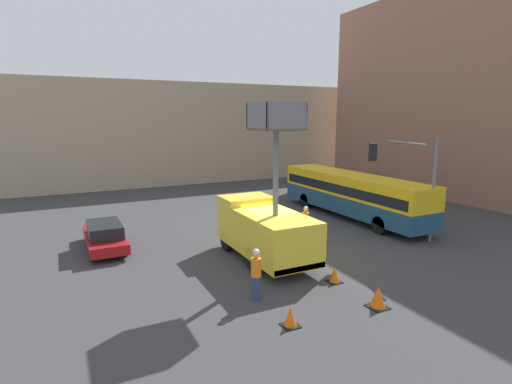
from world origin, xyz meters
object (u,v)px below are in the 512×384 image
(road_worker_near_truck, at_px, (256,274))
(traffic_cone_near_truck, at_px, (378,297))
(utility_truck, at_px, (265,227))
(city_bus, at_px, (351,192))
(traffic_cone_far_side, at_px, (335,275))
(parked_car_curbside, at_px, (105,236))
(traffic_cone_mid_road, at_px, (290,317))
(traffic_light_pole, at_px, (412,171))
(road_worker_directing, at_px, (306,223))

(road_worker_near_truck, xyz_separation_m, traffic_cone_near_truck, (3.55, -2.51, -0.61))
(utility_truck, distance_m, road_worker_near_truck, 4.24)
(city_bus, xyz_separation_m, road_worker_near_truck, (-11.20, -8.20, -0.75))
(traffic_cone_far_side, bearing_deg, road_worker_near_truck, 179.19)
(parked_car_curbside, bearing_deg, traffic_cone_mid_road, -67.47)
(traffic_light_pole, bearing_deg, traffic_cone_near_truck, -143.39)
(traffic_light_pole, xyz_separation_m, parked_car_curbside, (-14.71, 5.95, -3.13))
(traffic_cone_near_truck, bearing_deg, traffic_light_pole, 36.61)
(utility_truck, distance_m, traffic_cone_far_side, 4.06)
(traffic_cone_near_truck, relative_size, traffic_cone_far_side, 1.24)
(utility_truck, xyz_separation_m, parked_car_curbside, (-6.57, 4.95, -0.89))
(road_worker_near_truck, relative_size, traffic_cone_mid_road, 3.07)
(utility_truck, bearing_deg, traffic_light_pole, -7.01)
(city_bus, relative_size, road_worker_directing, 6.56)
(utility_truck, distance_m, parked_car_curbside, 8.28)
(utility_truck, height_order, traffic_light_pole, utility_truck)
(utility_truck, height_order, traffic_cone_far_side, utility_truck)
(utility_truck, height_order, city_bus, utility_truck)
(traffic_cone_near_truck, bearing_deg, traffic_cone_mid_road, 175.52)
(traffic_cone_near_truck, bearing_deg, utility_truck, 102.29)
(road_worker_directing, bearing_deg, road_worker_near_truck, 84.17)
(utility_truck, bearing_deg, traffic_cone_near_truck, -77.71)
(road_worker_directing, xyz_separation_m, traffic_cone_mid_road, (-5.52, -7.50, -0.66))
(utility_truck, distance_m, traffic_light_pole, 8.50)
(road_worker_directing, height_order, parked_car_curbside, road_worker_directing)
(city_bus, relative_size, traffic_cone_far_side, 19.63)
(traffic_cone_far_side, bearing_deg, traffic_cone_mid_road, -147.46)
(city_bus, height_order, traffic_cone_near_truck, city_bus)
(traffic_light_pole, height_order, traffic_cone_near_truck, traffic_light_pole)
(traffic_cone_mid_road, bearing_deg, traffic_cone_far_side, 32.54)
(traffic_cone_far_side, relative_size, parked_car_curbside, 0.13)
(city_bus, height_order, traffic_cone_far_side, city_bus)
(traffic_light_pole, relative_size, parked_car_curbside, 1.18)
(city_bus, relative_size, parked_car_curbside, 2.61)
(city_bus, bearing_deg, utility_truck, 136.32)
(traffic_light_pole, height_order, road_worker_near_truck, traffic_light_pole)
(parked_car_curbside, bearing_deg, utility_truck, -37.00)
(road_worker_directing, bearing_deg, traffic_cone_mid_road, 94.77)
(city_bus, bearing_deg, traffic_light_pole, -169.42)
(road_worker_near_truck, height_order, road_worker_directing, road_worker_near_truck)
(road_worker_near_truck, bearing_deg, utility_truck, -89.87)
(road_worker_near_truck, xyz_separation_m, traffic_cone_far_side, (3.54, -0.05, -0.68))
(traffic_light_pole, xyz_separation_m, traffic_cone_mid_road, (-10.25, -4.80, -3.55))
(traffic_light_pole, xyz_separation_m, traffic_cone_near_truck, (-6.82, -5.07, -3.48))
(traffic_light_pole, bearing_deg, utility_truck, 172.99)
(city_bus, bearing_deg, road_worker_near_truck, 145.18)
(road_worker_near_truck, distance_m, road_worker_directing, 7.71)
(city_bus, xyz_separation_m, traffic_cone_near_truck, (-7.65, -10.71, -1.36))
(city_bus, xyz_separation_m, road_worker_directing, (-5.56, -2.93, -0.77))
(city_bus, height_order, road_worker_near_truck, city_bus)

